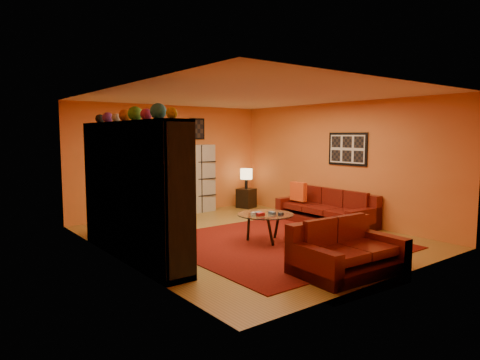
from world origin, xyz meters
TOP-DOWN VIEW (x-y plane):
  - floor at (0.00, 0.00)m, footprint 6.00×6.00m
  - ceiling at (0.00, 0.00)m, footprint 6.00×6.00m
  - wall_back at (0.00, 3.00)m, footprint 6.00×0.00m
  - wall_front at (0.00, -3.00)m, footprint 6.00×0.00m
  - wall_left at (-2.50, 0.00)m, footprint 0.00×6.00m
  - wall_right at (2.50, 0.00)m, footprint 0.00×6.00m
  - rug at (0.10, -0.70)m, footprint 3.60×3.60m
  - doorway at (-0.70, 2.96)m, footprint 0.95×0.10m
  - wall_art_right at (2.48, -0.30)m, footprint 0.03×1.00m
  - wall_art_back at (0.75, 2.98)m, footprint 0.42×0.03m
  - entertainment_unit at (-2.27, 0.00)m, footprint 0.45×3.00m
  - tv at (-2.23, -0.03)m, footprint 0.93×0.12m
  - sofa at (2.14, -0.08)m, footprint 0.99×2.26m
  - loveseat at (-0.21, -2.42)m, footprint 1.59×1.01m
  - throw_pillow at (1.95, 0.62)m, footprint 0.12×0.42m
  - coffee_table at (-0.01, -0.50)m, footprint 1.00×1.00m
  - storage_cabinet at (0.65, 2.80)m, footprint 0.86×0.44m
  - bowl_chair at (-1.86, 1.76)m, footprint 0.63×0.63m
  - side_table at (1.98, 2.55)m, footprint 0.49×0.49m
  - table_lamp at (1.98, 2.55)m, footprint 0.31×0.31m

SIDE VIEW (x-z plane):
  - floor at x=0.00m, z-range 0.00..0.00m
  - rug at x=0.10m, z-range 0.00..0.01m
  - side_table at x=1.98m, z-range 0.00..0.50m
  - bowl_chair at x=-1.86m, z-range 0.02..0.54m
  - loveseat at x=-0.21m, z-range -0.14..0.71m
  - sofa at x=2.14m, z-range -0.14..0.71m
  - coffee_table at x=-0.01m, z-range 0.21..0.71m
  - throw_pillow at x=1.95m, z-range 0.42..0.84m
  - storage_cabinet at x=0.65m, z-range 0.00..1.66m
  - table_lamp at x=1.98m, z-range 0.61..1.14m
  - tv at x=-2.23m, z-range 0.72..1.26m
  - doorway at x=-0.70m, z-range 0.00..2.04m
  - entertainment_unit at x=-2.27m, z-range 0.00..2.10m
  - wall_back at x=0.00m, z-range -1.70..4.30m
  - wall_front at x=0.00m, z-range -1.70..4.30m
  - wall_left at x=-2.50m, z-range -1.70..4.30m
  - wall_right at x=2.50m, z-range -1.70..4.30m
  - wall_art_right at x=2.48m, z-range 1.25..1.95m
  - wall_art_back at x=0.75m, z-range 1.79..2.31m
  - ceiling at x=0.00m, z-range 2.60..2.60m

